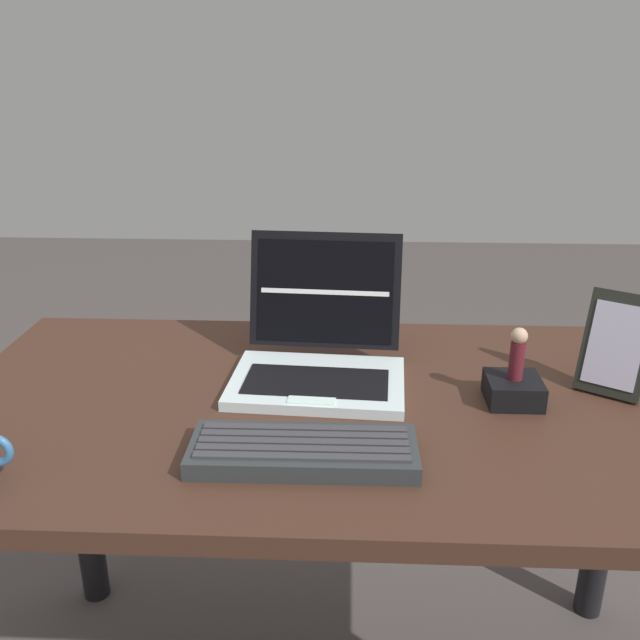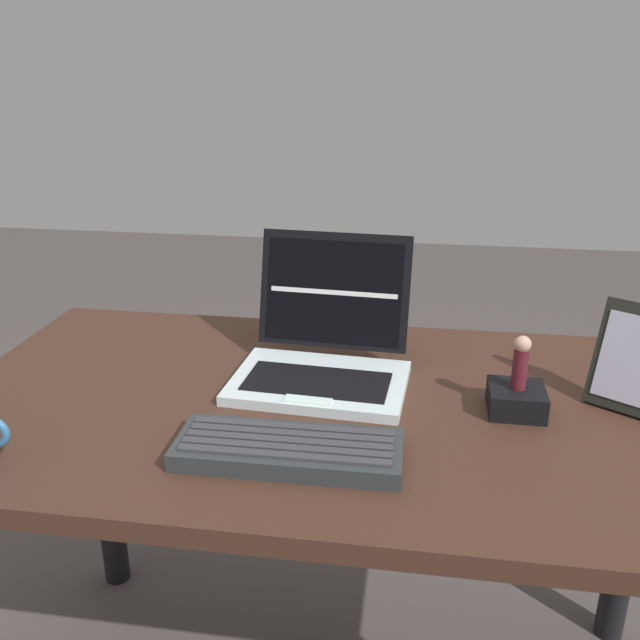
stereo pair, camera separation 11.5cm
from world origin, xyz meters
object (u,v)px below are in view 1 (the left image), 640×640
Objects in this scene: photo_frame at (616,345)px; figurine_stand at (513,390)px; external_keyboard at (303,451)px; figurine at (518,352)px; laptop_front at (320,353)px.

figurine_stand is (-0.18, -0.05, -0.07)m from photo_frame.
figurine is at bearing 29.76° from external_keyboard.
figurine_stand is at bearing -178.21° from figurine.
photo_frame is 1.96× the size of figurine_stand.
photo_frame is 1.94× the size of figurine.
external_keyboard is 0.40m from figurine_stand.
figurine_stand is (0.34, -0.08, -0.03)m from laptop_front.
figurine is at bearing 1.79° from figurine_stand.
laptop_front is 0.28m from external_keyboard.
external_keyboard is 3.65× the size of figurine_stand.
figurine_stand is at bearing -13.07° from laptop_front.
photo_frame is (0.52, -0.03, 0.04)m from laptop_front.
laptop_front is 0.35m from figurine.
laptop_front is 0.35m from figurine_stand.
external_keyboard is 1.86× the size of photo_frame.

